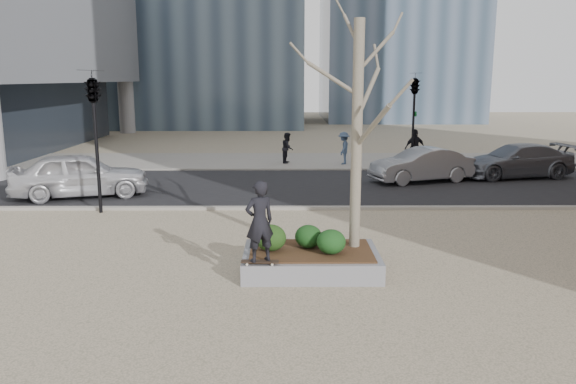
{
  "coord_description": "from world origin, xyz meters",
  "views": [
    {
      "loc": [
        0.42,
        -11.98,
        4.24
      ],
      "look_at": [
        0.5,
        2.0,
        1.4
      ],
      "focal_mm": 35.0,
      "sensor_mm": 36.0,
      "label": 1
    }
  ],
  "objects_px": {
    "skateboarder": "(259,221)",
    "police_car": "(80,175)",
    "planter": "(311,261)",
    "skateboard": "(260,263)"
  },
  "relations": [
    {
      "from": "planter",
      "to": "skateboard",
      "type": "relative_size",
      "value": 3.85
    },
    {
      "from": "planter",
      "to": "skateboarder",
      "type": "relative_size",
      "value": 1.77
    },
    {
      "from": "skateboard",
      "to": "skateboarder",
      "type": "xyz_separation_m",
      "value": [
        0.0,
        0.0,
        0.89
      ]
    },
    {
      "from": "planter",
      "to": "police_car",
      "type": "distance_m",
      "value": 11.3
    },
    {
      "from": "skateboarder",
      "to": "planter",
      "type": "bearing_deg",
      "value": -167.09
    },
    {
      "from": "planter",
      "to": "skateboard",
      "type": "height_order",
      "value": "skateboard"
    },
    {
      "from": "skateboard",
      "to": "skateboarder",
      "type": "bearing_deg",
      "value": 0.0
    },
    {
      "from": "skateboarder",
      "to": "police_car",
      "type": "bearing_deg",
      "value": -77.94
    },
    {
      "from": "skateboard",
      "to": "police_car",
      "type": "bearing_deg",
      "value": 129.89
    },
    {
      "from": "skateboard",
      "to": "skateboarder",
      "type": "relative_size",
      "value": 0.46
    }
  ]
}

